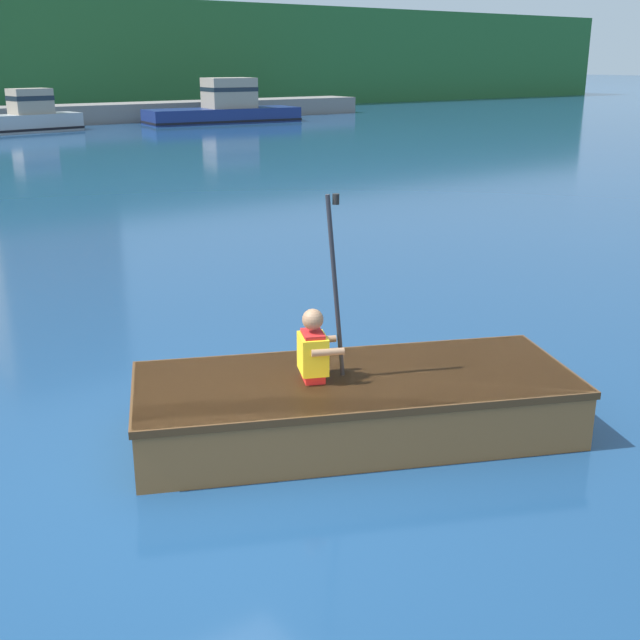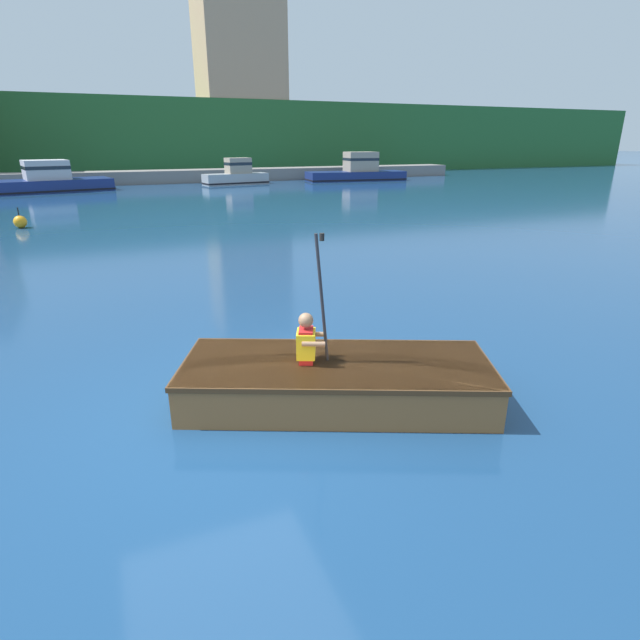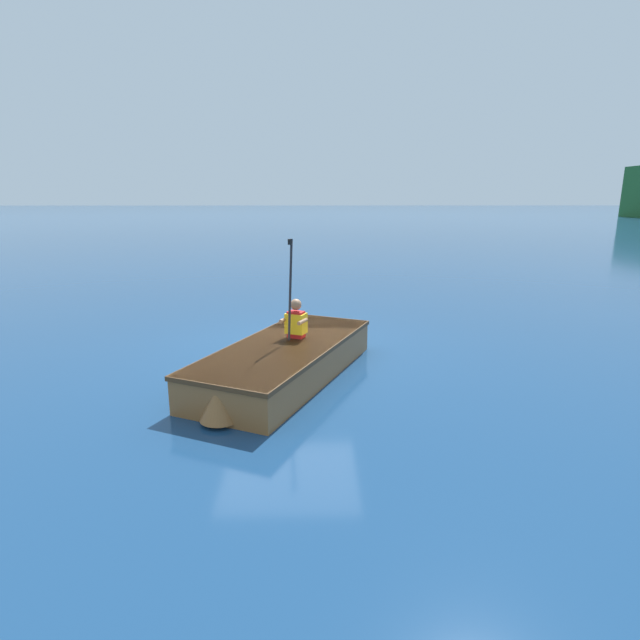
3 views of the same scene
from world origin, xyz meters
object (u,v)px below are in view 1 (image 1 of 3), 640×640
object	(u,v)px
moored_boat_dock_west_inner	(28,117)
rowboat_foreground	(362,401)
moored_boat_dock_center_near	(225,108)
person_paddler	(314,347)

from	to	relation	value
moored_boat_dock_west_inner	rowboat_foreground	world-z (taller)	moored_boat_dock_west_inner
moored_boat_dock_west_inner	rowboat_foreground	size ratio (longest dim) A/B	1.25
moored_boat_dock_center_near	rowboat_foreground	size ratio (longest dim) A/B	2.05
moored_boat_dock_center_near	rowboat_foreground	xyz separation A→B (m)	(-16.08, -31.33, -0.41)
rowboat_foreground	person_paddler	world-z (taller)	person_paddler
moored_boat_dock_west_inner	rowboat_foreground	xyz separation A→B (m)	(-6.54, -31.49, -0.35)
moored_boat_dock_west_inner	moored_boat_dock_center_near	distance (m)	9.54
person_paddler	moored_boat_dock_west_inner	bearing A→B (deg)	77.57
moored_boat_dock_center_near	person_paddler	xyz separation A→B (m)	(-16.44, -31.17, 0.09)
moored_boat_dock_west_inner	person_paddler	xyz separation A→B (m)	(-6.91, -31.33, 0.15)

